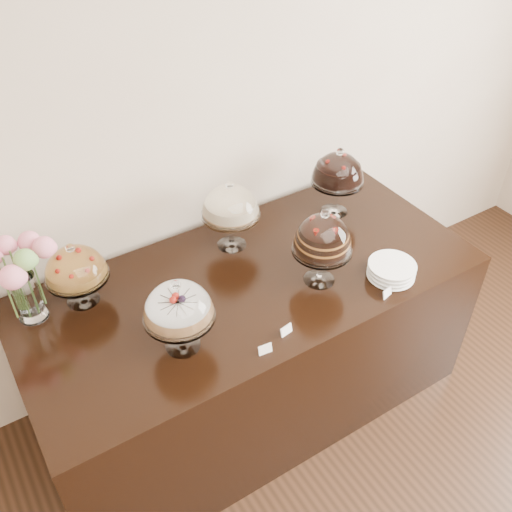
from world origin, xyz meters
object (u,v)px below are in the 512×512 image
cake_stand_sugar_sponge (178,306)px  cake_stand_cheesecake (230,205)px  cake_stand_dark_choco (338,171)px  plate_stack (391,270)px  display_counter (251,343)px  cake_stand_fruit_tart (75,267)px  cake_stand_choco_layer (323,237)px  flower_vase (18,272)px

cake_stand_sugar_sponge → cake_stand_cheesecake: size_ratio=0.96×
cake_stand_sugar_sponge → cake_stand_dark_choco: cake_stand_dark_choco is taller
cake_stand_dark_choco → plate_stack: 0.62m
display_counter → cake_stand_sugar_sponge: cake_stand_sugar_sponge is taller
display_counter → cake_stand_fruit_tart: size_ratio=6.81×
cake_stand_cheesecake → cake_stand_dark_choco: bearing=-4.0°
display_counter → cake_stand_sugar_sponge: size_ratio=6.06×
cake_stand_cheesecake → cake_stand_choco_layer: bearing=-64.4°
cake_stand_cheesecake → cake_stand_dark_choco: cake_stand_dark_choco is taller
cake_stand_dark_choco → flower_vase: 1.63m
cake_stand_cheesecake → cake_stand_fruit_tart: cake_stand_cheesecake is taller
cake_stand_sugar_sponge → cake_stand_choco_layer: (0.73, 0.03, 0.02)m
display_counter → cake_stand_cheesecake: cake_stand_cheesecake is taller
cake_stand_choco_layer → cake_stand_fruit_tart: size_ratio=1.24×
cake_stand_sugar_sponge → plate_stack: 1.06m
cake_stand_cheesecake → cake_stand_dark_choco: 0.63m
cake_stand_dark_choco → cake_stand_choco_layer: bearing=-135.1°
cake_stand_dark_choco → plate_stack: size_ratio=1.78×
cake_stand_fruit_tart → plate_stack: size_ratio=1.47×
cake_stand_fruit_tart → flower_vase: size_ratio=0.82×
cake_stand_sugar_sponge → flower_vase: bearing=133.8°
cake_stand_fruit_tart → plate_stack: cake_stand_fruit_tart is taller
cake_stand_dark_choco → cake_stand_cheesecake: bearing=176.0°
cake_stand_dark_choco → display_counter: bearing=-161.1°
cake_stand_dark_choco → cake_stand_fruit_tart: bearing=177.8°
cake_stand_fruit_tart → flower_vase: (-0.22, 0.02, 0.06)m
display_counter → cake_stand_fruit_tart: 1.01m
display_counter → cake_stand_dark_choco: 1.01m
cake_stand_fruit_tart → display_counter: bearing=-21.9°
flower_vase → plate_stack: flower_vase is taller
display_counter → cake_stand_cheesecake: bearing=78.0°
cake_stand_fruit_tart → cake_stand_choco_layer: bearing=-24.9°
cake_stand_cheesecake → plate_stack: cake_stand_cheesecake is taller
cake_stand_sugar_sponge → cake_stand_cheesecake: bearing=42.9°
display_counter → flower_vase: size_ratio=5.60×
cake_stand_sugar_sponge → cake_stand_cheesecake: cake_stand_cheesecake is taller
display_counter → cake_stand_fruit_tart: cake_stand_fruit_tart is taller
flower_vase → cake_stand_sugar_sponge: bearing=-46.2°
display_counter → plate_stack: 0.83m
cake_stand_cheesecake → flower_vase: flower_vase is taller
cake_stand_choco_layer → cake_stand_dark_choco: size_ratio=1.03×
cake_stand_fruit_tart → cake_stand_cheesecake: bearing=-0.7°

